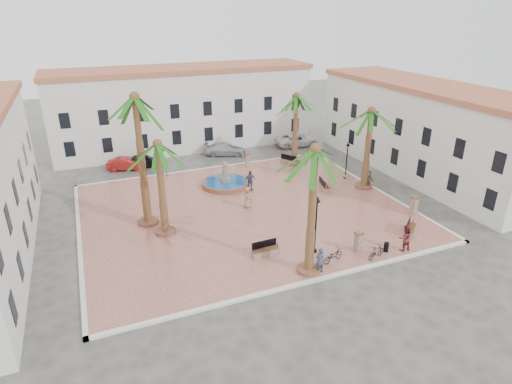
% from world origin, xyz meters
% --- Properties ---
extents(ground, '(120.00, 120.00, 0.00)m').
position_xyz_m(ground, '(0.00, 0.00, 0.00)').
color(ground, '#56544F').
rests_on(ground, ground).
extents(plaza, '(26.00, 22.00, 0.15)m').
position_xyz_m(plaza, '(0.00, 0.00, 0.07)').
color(plaza, '#BC7060').
rests_on(plaza, ground).
extents(kerb_n, '(26.30, 0.30, 0.16)m').
position_xyz_m(kerb_n, '(0.00, 11.00, 0.08)').
color(kerb_n, silver).
rests_on(kerb_n, ground).
extents(kerb_s, '(26.30, 0.30, 0.16)m').
position_xyz_m(kerb_s, '(0.00, -11.00, 0.08)').
color(kerb_s, silver).
rests_on(kerb_s, ground).
extents(kerb_e, '(0.30, 22.30, 0.16)m').
position_xyz_m(kerb_e, '(13.00, 0.00, 0.08)').
color(kerb_e, silver).
rests_on(kerb_e, ground).
extents(kerb_w, '(0.30, 22.30, 0.16)m').
position_xyz_m(kerb_w, '(-13.00, 0.00, 0.08)').
color(kerb_w, silver).
rests_on(kerb_w, ground).
extents(building_north, '(30.40, 7.40, 9.50)m').
position_xyz_m(building_north, '(-0.00, 19.99, 4.77)').
color(building_north, white).
rests_on(building_north, ground).
extents(building_east, '(7.40, 26.40, 9.00)m').
position_xyz_m(building_east, '(19.99, 2.00, 4.52)').
color(building_east, white).
rests_on(building_east, ground).
extents(fountain, '(4.52, 4.52, 2.33)m').
position_xyz_m(fountain, '(0.23, 5.63, 0.47)').
color(fountain, brown).
rests_on(fountain, plaza).
extents(palm_nw, '(5.42, 5.42, 10.24)m').
position_xyz_m(palm_nw, '(-7.87, 0.67, 9.03)').
color(palm_nw, brown).
rests_on(palm_nw, plaza).
extents(palm_sw, '(4.95, 4.95, 7.29)m').
position_xyz_m(palm_sw, '(-6.94, -1.42, 6.28)').
color(palm_sw, brown).
rests_on(palm_sw, plaza).
extents(palm_s, '(4.98, 4.98, 8.53)m').
position_xyz_m(palm_s, '(0.51, -10.01, 7.47)').
color(palm_s, brown).
rests_on(palm_s, plaza).
extents(palm_e, '(5.27, 5.27, 7.68)m').
position_xyz_m(palm_e, '(12.10, 0.29, 6.60)').
color(palm_e, brown).
rests_on(palm_e, plaza).
extents(palm_ne, '(5.06, 5.06, 7.73)m').
position_xyz_m(palm_ne, '(9.00, 8.57, 6.69)').
color(palm_ne, brown).
rests_on(palm_ne, plaza).
extents(bench_s, '(1.95, 0.65, 1.02)m').
position_xyz_m(bench_s, '(-1.27, -7.18, 0.44)').
color(bench_s, gray).
rests_on(bench_s, plaza).
extents(bench_se, '(1.79, 1.64, 0.99)m').
position_xyz_m(bench_se, '(10.03, -8.46, 0.43)').
color(bench_se, gray).
rests_on(bench_se, plaza).
extents(bench_e, '(1.05, 2.06, 1.04)m').
position_xyz_m(bench_e, '(8.37, 1.24, 0.44)').
color(bench_e, gray).
rests_on(bench_e, plaza).
extents(bench_ne, '(1.54, 2.02, 1.05)m').
position_xyz_m(bench_ne, '(8.60, 8.87, 0.45)').
color(bench_ne, gray).
rests_on(bench_ne, plaza).
extents(lamppost_s, '(0.46, 0.46, 4.24)m').
position_xyz_m(lamppost_s, '(2.00, -8.10, 3.02)').
color(lamppost_s, black).
rests_on(lamppost_s, plaza).
extents(lamppost_e, '(0.40, 0.40, 3.70)m').
position_xyz_m(lamppost_e, '(11.79, 2.93, 2.66)').
color(lamppost_e, black).
rests_on(lamppost_e, plaza).
extents(bollard_se, '(0.60, 0.60, 1.44)m').
position_xyz_m(bollard_se, '(4.85, -9.13, 0.90)').
color(bollard_se, gray).
rests_on(bollard_se, plaza).
extents(bollard_n, '(0.58, 0.58, 1.41)m').
position_xyz_m(bollard_n, '(4.09, 9.88, 0.88)').
color(bollard_n, gray).
rests_on(bollard_n, plaza).
extents(bollard_e, '(0.62, 0.62, 1.56)m').
position_xyz_m(bollard_e, '(12.40, -6.03, 0.96)').
color(bollard_e, gray).
rests_on(bollard_e, plaza).
extents(litter_bin, '(0.35, 0.35, 0.67)m').
position_xyz_m(litter_bin, '(6.64, -9.94, 0.49)').
color(litter_bin, black).
rests_on(litter_bin, plaza).
extents(cyclist_a, '(0.67, 0.46, 1.76)m').
position_xyz_m(cyclist_a, '(1.07, -10.40, 1.03)').
color(cyclist_a, '#373D54').
rests_on(cyclist_a, plaza).
extents(bicycle_a, '(1.83, 1.08, 0.91)m').
position_xyz_m(bicycle_a, '(2.56, -9.63, 0.60)').
color(bicycle_a, black).
rests_on(bicycle_a, plaza).
extents(cyclist_b, '(0.98, 0.79, 1.94)m').
position_xyz_m(cyclist_b, '(7.87, -10.26, 1.12)').
color(cyclist_b, maroon).
rests_on(cyclist_b, plaza).
extents(bicycle_b, '(1.64, 0.82, 0.95)m').
position_xyz_m(bicycle_b, '(5.46, -10.40, 0.62)').
color(bicycle_b, black).
rests_on(bicycle_b, plaza).
extents(pedestrian_fountain_a, '(1.07, 1.04, 1.85)m').
position_xyz_m(pedestrian_fountain_a, '(0.36, 0.35, 1.08)').
color(pedestrian_fountain_a, '#957459').
rests_on(pedestrian_fountain_a, plaza).
extents(pedestrian_fountain_b, '(1.18, 0.59, 1.93)m').
position_xyz_m(pedestrian_fountain_b, '(1.94, 3.69, 1.12)').
color(pedestrian_fountain_b, '#384264').
rests_on(pedestrian_fountain_b, plaza).
extents(pedestrian_north, '(1.03, 1.35, 1.85)m').
position_xyz_m(pedestrian_north, '(-4.37, 10.40, 1.08)').
color(pedestrian_north, '#505056').
rests_on(pedestrian_north, plaza).
extents(pedestrian_east, '(0.74, 1.61, 1.67)m').
position_xyz_m(pedestrian_east, '(12.40, 0.11, 0.98)').
color(pedestrian_east, '#766659').
rests_on(pedestrian_east, plaza).
extents(car_black, '(4.23, 2.03, 1.40)m').
position_xyz_m(car_black, '(-6.00, 14.31, 0.70)').
color(car_black, black).
rests_on(car_black, ground).
extents(car_red, '(4.23, 2.46, 1.32)m').
position_xyz_m(car_red, '(-7.87, 14.13, 0.66)').
color(car_red, maroon).
rests_on(car_red, ground).
extents(car_silver, '(5.12, 3.61, 1.38)m').
position_xyz_m(car_silver, '(3.32, 14.80, 0.69)').
color(car_silver, '#B8B8C1').
rests_on(car_silver, ground).
extents(car_white, '(5.47, 2.73, 1.49)m').
position_xyz_m(car_white, '(12.62, 14.84, 0.74)').
color(car_white, white).
rests_on(car_white, ground).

